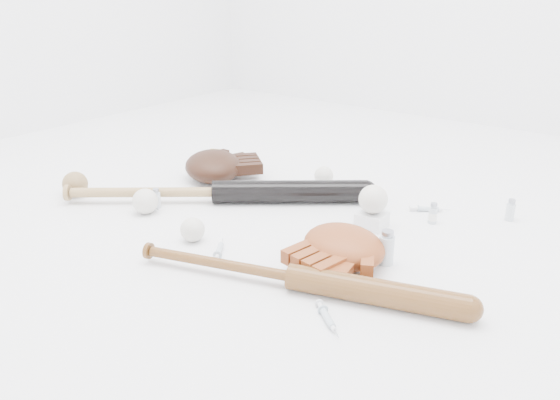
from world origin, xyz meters
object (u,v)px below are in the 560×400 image
Objects in this scene: bat_dark at (216,192)px; glove_dark at (213,165)px; pedestal at (372,220)px; bat_wood at (292,277)px.

glove_dark is (-0.16, 0.16, 0.01)m from bat_dark.
glove_dark is at bearing 178.19° from pedestal.
glove_dark reaches higher than pedestal.
pedestal is (0.64, -0.02, -0.03)m from glove_dark.
pedestal is at bearing 38.74° from glove_dark.
bat_dark is 0.50m from pedestal.
bat_wood is at bearing -87.80° from pedestal.
bat_wood is 0.78m from glove_dark.
bat_wood is (0.49, -0.27, -0.01)m from bat_dark.
glove_dark is at bearing 129.50° from bat_wood.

